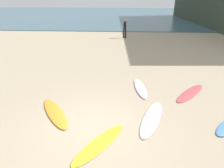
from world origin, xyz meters
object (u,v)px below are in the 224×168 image
Objects in this scene: surfboard_0 at (152,118)px; surfboard_3 at (140,88)px; surfboard_4 at (190,93)px; beachgoer_near at (125,28)px; surfboard_1 at (55,113)px; surfboard_2 at (100,144)px.

surfboard_3 is (-0.24, 2.51, 0.01)m from surfboard_0.
surfboard_4 is at bearing -16.71° from surfboard_3.
surfboard_0 and surfboard_4 have the same top height.
surfboard_4 is 1.32× the size of beachgoer_near.
surfboard_3 reaches higher than surfboard_1.
surfboard_1 reaches higher than surfboard_0.
surfboard_3 is (3.43, 2.37, 0.00)m from surfboard_1.
surfboard_1 is (-3.66, 0.14, 0.01)m from surfboard_0.
surfboard_1 is 1.32× the size of beachgoer_near.
beachgoer_near reaches higher than surfboard_4.
beachgoer_near reaches higher than surfboard_2.
surfboard_1 is 1.05× the size of surfboard_2.
surfboard_0 is 1.05× the size of surfboard_4.
surfboard_4 is 12.44m from beachgoer_near.
surfboard_0 is at bearing -36.46° from surfboard_1.
surfboard_1 is 6.01m from surfboard_4.
beachgoer_near reaches higher than surfboard_3.
surfboard_4 is at bearing -114.02° from surfboard_0.
surfboard_1 is 2.48m from surfboard_2.
surfboard_3 is 11.71m from beachgoer_near.
surfboard_2 is 15.65m from beachgoer_near.
surfboard_3 is at bearing 72.04° from beachgoer_near.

